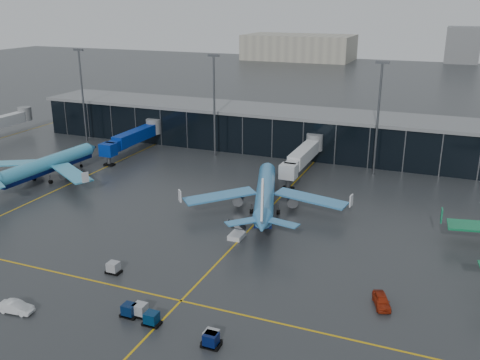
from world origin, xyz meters
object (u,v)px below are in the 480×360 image
at_px(airliner_klm_near, 266,182).
at_px(airliner_arkefly, 46,156).
at_px(service_van_white, 16,307).
at_px(service_van_red, 382,301).
at_px(baggage_carts, 157,313).
at_px(mobile_airstair, 237,234).

bearing_deg(airliner_klm_near, airliner_arkefly, 163.49).
bearing_deg(service_van_white, airliner_klm_near, -28.30).
xyz_separation_m(airliner_klm_near, service_van_red, (25.38, -25.83, -4.85)).
xyz_separation_m(service_van_red, service_van_white, (-43.09, -19.27, -0.01)).
bearing_deg(service_van_red, baggage_carts, -172.17).
xyz_separation_m(airliner_arkefly, service_van_red, (76.16, -24.65, -4.76)).
bearing_deg(airliner_arkefly, service_van_white, -49.22).
bearing_deg(service_van_white, baggage_carts, -78.58).
distance_m(airliner_arkefly, baggage_carts, 63.43).
bearing_deg(airliner_klm_near, baggage_carts, -108.35).
distance_m(airliner_arkefly, airliner_klm_near, 50.79).
distance_m(airliner_klm_near, service_van_red, 36.53).
bearing_deg(baggage_carts, service_van_red, 27.74).
relative_size(airliner_arkefly, baggage_carts, 1.58).
height_order(airliner_arkefly, airliner_klm_near, airliner_klm_near).
relative_size(airliner_klm_near, baggage_carts, 1.60).
height_order(baggage_carts, service_van_red, baggage_carts).
height_order(airliner_klm_near, service_van_red, airliner_klm_near).
height_order(mobile_airstair, service_van_red, mobile_airstair).
xyz_separation_m(baggage_carts, service_van_red, (25.73, 13.53, 0.03)).
distance_m(mobile_airstair, service_van_red, 28.38).
bearing_deg(mobile_airstair, service_van_red, -26.15).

